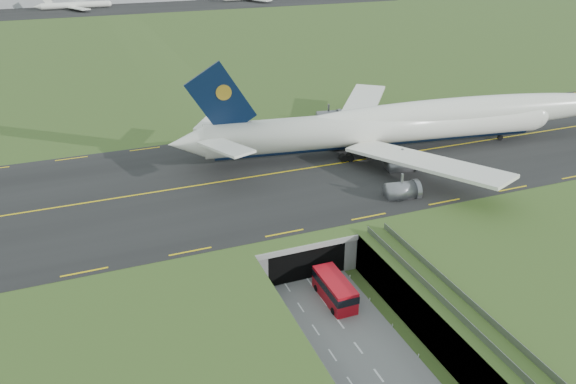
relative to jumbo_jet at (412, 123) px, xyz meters
name	(u,v)px	position (x,y,z in m)	size (l,w,h in m)	color
ground	(330,311)	(-33.85, -34.82, -11.50)	(900.00, 900.00, 0.00)	#395020
airfield_deck	(331,293)	(-33.85, -34.82, -8.50)	(800.00, 800.00, 6.00)	gray
trench_road	(356,346)	(-33.85, -42.32, -11.40)	(12.00, 75.00, 0.20)	slate
taxiway	(253,177)	(-33.85, -1.82, -5.41)	(800.00, 44.00, 0.18)	black
tunnel_portal	(286,232)	(-33.85, -18.10, -8.17)	(17.00, 22.30, 6.00)	gray
guideway	(499,351)	(-22.85, -53.93, -6.18)	(3.00, 53.00, 7.05)	#A8A8A3
jumbo_jet	(412,123)	(0.00, 0.00, 0.00)	(96.34, 61.24, 20.44)	white
shuttle_tram	(335,289)	(-32.33, -32.84, -9.63)	(3.31, 8.48, 3.43)	#B60C17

